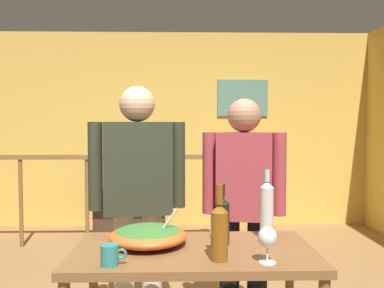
% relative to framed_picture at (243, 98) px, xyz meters
% --- Properties ---
extents(back_wall, '(5.44, 0.10, 2.65)m').
position_rel_framed_picture_xyz_m(back_wall, '(-0.94, 0.06, -0.44)').
color(back_wall, gold).
rests_on(back_wall, ground_plane).
extents(framed_picture, '(0.69, 0.03, 0.50)m').
position_rel_framed_picture_xyz_m(framed_picture, '(0.00, 0.00, 0.00)').
color(framed_picture, slate).
extents(stair_railing, '(3.08, 0.10, 1.10)m').
position_rel_framed_picture_xyz_m(stair_railing, '(-1.39, -0.97, -1.06)').
color(stair_railing, brown).
rests_on(stair_railing, ground_plane).
extents(tv_console, '(0.90, 0.40, 0.54)m').
position_rel_framed_picture_xyz_m(tv_console, '(-1.51, -0.29, -1.49)').
color(tv_console, '#38281E').
rests_on(tv_console, ground_plane).
extents(flat_screen_tv, '(0.54, 0.12, 0.41)m').
position_rel_framed_picture_xyz_m(flat_screen_tv, '(-1.51, -0.32, -0.97)').
color(flat_screen_tv, black).
rests_on(flat_screen_tv, tv_console).
extents(serving_table, '(1.19, 0.64, 0.79)m').
position_rel_framed_picture_xyz_m(serving_table, '(-0.77, -3.65, -1.07)').
color(serving_table, brown).
rests_on(serving_table, ground_plane).
extents(salad_bowl, '(0.40, 0.40, 0.20)m').
position_rel_framed_picture_xyz_m(salad_bowl, '(-1.00, -3.59, -0.92)').
color(salad_bowl, '#DB5B23').
rests_on(salad_bowl, serving_table).
extents(wine_glass, '(0.08, 0.08, 0.16)m').
position_rel_framed_picture_xyz_m(wine_glass, '(-0.45, -3.88, -0.86)').
color(wine_glass, silver).
rests_on(wine_glass, serving_table).
extents(wine_bottle_amber, '(0.08, 0.08, 0.34)m').
position_rel_framed_picture_xyz_m(wine_bottle_amber, '(-0.66, -3.83, -0.84)').
color(wine_bottle_amber, brown).
rests_on(wine_bottle_amber, serving_table).
extents(wine_bottle_clear, '(0.07, 0.07, 0.37)m').
position_rel_framed_picture_xyz_m(wine_bottle_clear, '(-0.38, -3.48, -0.81)').
color(wine_bottle_clear, silver).
rests_on(wine_bottle_clear, serving_table).
extents(wine_bottle_dark, '(0.07, 0.07, 0.31)m').
position_rel_framed_picture_xyz_m(wine_bottle_dark, '(-0.62, -3.57, -0.85)').
color(wine_bottle_dark, black).
rests_on(wine_bottle_dark, serving_table).
extents(mug_teal, '(0.12, 0.08, 0.09)m').
position_rel_framed_picture_xyz_m(mug_teal, '(-1.14, -3.89, -0.93)').
color(mug_teal, teal).
rests_on(mug_teal, serving_table).
extents(person_standing_left, '(0.61, 0.29, 1.64)m').
position_rel_framed_picture_xyz_m(person_standing_left, '(-1.12, -3.02, -0.78)').
color(person_standing_left, beige).
rests_on(person_standing_left, ground_plane).
extents(person_standing_right, '(0.53, 0.27, 1.57)m').
position_rel_framed_picture_xyz_m(person_standing_right, '(-0.43, -3.02, -0.85)').
color(person_standing_right, black).
rests_on(person_standing_right, ground_plane).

